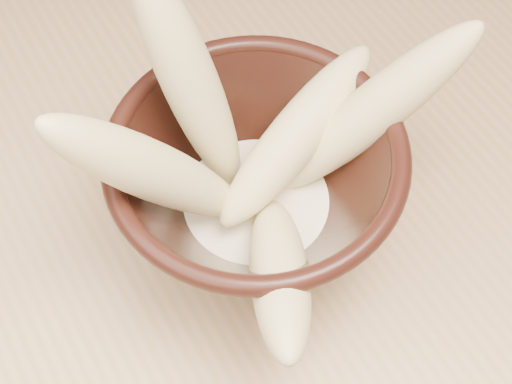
% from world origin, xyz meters
% --- Properties ---
extents(table, '(1.20, 0.80, 0.75)m').
position_xyz_m(table, '(0.00, 0.00, 0.67)').
color(table, tan).
rests_on(table, ground).
extents(bowl, '(0.22, 0.22, 0.12)m').
position_xyz_m(bowl, '(-0.19, -0.02, 0.82)').
color(bowl, black).
rests_on(bowl, table).
extents(milk_puddle, '(0.13, 0.13, 0.02)m').
position_xyz_m(milk_puddle, '(-0.19, -0.02, 0.79)').
color(milk_puddle, beige).
rests_on(milk_puddle, bowl).
extents(banana_upright, '(0.08, 0.12, 0.21)m').
position_xyz_m(banana_upright, '(-0.21, 0.04, 0.89)').
color(banana_upright, '#D8C87F').
rests_on(banana_upright, bowl).
extents(banana_left, '(0.16, 0.07, 0.19)m').
position_xyz_m(banana_left, '(-0.26, -0.00, 0.88)').
color(banana_left, '#D8C87F').
rests_on(banana_left, bowl).
extents(banana_right, '(0.18, 0.07, 0.17)m').
position_xyz_m(banana_right, '(-0.09, -0.03, 0.86)').
color(banana_right, '#D8C87F').
rests_on(banana_right, bowl).
extents(banana_across, '(0.19, 0.10, 0.09)m').
position_xyz_m(banana_across, '(-0.15, -0.01, 0.84)').
color(banana_across, '#D8C87F').
rests_on(banana_across, bowl).
extents(banana_front, '(0.12, 0.17, 0.12)m').
position_xyz_m(banana_front, '(-0.21, -0.09, 0.83)').
color(banana_front, '#D8C87F').
rests_on(banana_front, bowl).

